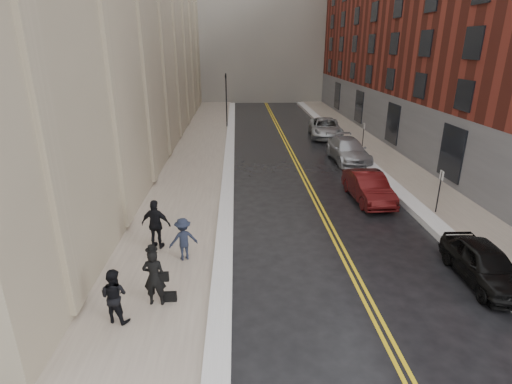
{
  "coord_description": "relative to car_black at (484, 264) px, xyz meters",
  "views": [
    {
      "loc": [
        -1.59,
        -9.27,
        7.71
      ],
      "look_at": [
        -0.81,
        7.26,
        1.6
      ],
      "focal_mm": 28.0,
      "sensor_mm": 36.0,
      "label": 1
    }
  ],
  "objects": [
    {
      "name": "building_right",
      "position": [
        10.71,
        20.69,
        8.33
      ],
      "size": [
        14.0,
        50.0,
        18.0
      ],
      "primitive_type": "cube",
      "color": "maroon",
      "rests_on": "ground"
    },
    {
      "name": "pedestrian_a",
      "position": [
        -11.97,
        -1.74,
        0.31
      ],
      "size": [
        0.98,
        0.86,
        1.68
      ],
      "primitive_type": "imported",
      "rotation": [
        0.0,
        0.0,
        2.81
      ],
      "color": "black",
      "rests_on": "sidewalk_left"
    },
    {
      "name": "lane_stripe_b",
      "position": [
        -4.17,
        13.69,
        -0.67
      ],
      "size": [
        0.12,
        64.0,
        0.01
      ],
      "primitive_type": "cube",
      "color": "gold",
      "rests_on": "ground"
    },
    {
      "name": "car_silver_far",
      "position": [
        -0.57,
        23.25,
        0.13
      ],
      "size": [
        3.26,
        6.02,
        1.6
      ],
      "primitive_type": "imported",
      "rotation": [
        0.0,
        0.0,
        -0.11
      ],
      "color": "#A8ADB1",
      "rests_on": "ground"
    },
    {
      "name": "parking_sign_far",
      "position": [
        1.11,
        17.69,
        0.68
      ],
      "size": [
        0.06,
        0.35,
        2.23
      ],
      "color": "black",
      "rests_on": "ground"
    },
    {
      "name": "lane_stripe_a",
      "position": [
        -4.41,
        13.69,
        -0.67
      ],
      "size": [
        0.12,
        64.0,
        0.01
      ],
      "primitive_type": "cube",
      "color": "gold",
      "rests_on": "ground"
    },
    {
      "name": "sidewalk_left",
      "position": [
        -11.29,
        13.69,
        -0.6
      ],
      "size": [
        4.0,
        64.0,
        0.15
      ],
      "primitive_type": "cube",
      "color": "gray",
      "rests_on": "ground"
    },
    {
      "name": "snow_ridge_right",
      "position": [
        0.36,
        13.69,
        -0.52
      ],
      "size": [
        0.85,
        60.8,
        0.3
      ],
      "primitive_type": "cube",
      "color": "white",
      "rests_on": "ground"
    },
    {
      "name": "pedestrian_main",
      "position": [
        -10.98,
        -0.99,
        0.42
      ],
      "size": [
        0.7,
        0.47,
        1.88
      ],
      "primitive_type": "imported",
      "rotation": [
        0.0,
        0.0,
        3.11
      ],
      "color": "black",
      "rests_on": "sidewalk_left"
    },
    {
      "name": "car_black",
      "position": [
        0.0,
        0.0,
        0.0
      ],
      "size": [
        1.7,
        4.0,
        1.35
      ],
      "primitive_type": "imported",
      "rotation": [
        0.0,
        0.0,
        -0.03
      ],
      "color": "black",
      "rests_on": "ground"
    },
    {
      "name": "car_maroon",
      "position": [
        -1.59,
        7.75,
        0.07
      ],
      "size": [
        1.74,
        4.55,
        1.48
      ],
      "primitive_type": "imported",
      "rotation": [
        0.0,
        0.0,
        0.04
      ],
      "color": "#440C0C",
      "rests_on": "ground"
    },
    {
      "name": "parking_sign_near",
      "position": [
        1.11,
        5.69,
        0.68
      ],
      "size": [
        0.06,
        0.35,
        2.23
      ],
      "color": "black",
      "rests_on": "ground"
    },
    {
      "name": "ground",
      "position": [
        -6.79,
        -2.31,
        -0.67
      ],
      "size": [
        160.0,
        160.0,
        0.0
      ],
      "primitive_type": "plane",
      "color": "black",
      "rests_on": "ground"
    },
    {
      "name": "pedestrian_c",
      "position": [
        -11.6,
        2.7,
        0.48
      ],
      "size": [
        1.25,
        0.73,
        2.01
      ],
      "primitive_type": "imported",
      "rotation": [
        0.0,
        0.0,
        2.92
      ],
      "color": "black",
      "rests_on": "sidewalk_left"
    },
    {
      "name": "snow_ridge_left",
      "position": [
        -8.99,
        13.69,
        -0.54
      ],
      "size": [
        0.7,
        60.8,
        0.26
      ],
      "primitive_type": "cube",
      "color": "white",
      "rests_on": "ground"
    },
    {
      "name": "car_silver_near",
      "position": [
        -0.67,
        15.26,
        0.11
      ],
      "size": [
        2.4,
        5.52,
        1.58
      ],
      "primitive_type": "imported",
      "rotation": [
        0.0,
        0.0,
        0.04
      ],
      "color": "#9C9EA3",
      "rests_on": "ground"
    },
    {
      "name": "sidewalk_right",
      "position": [
        2.21,
        13.69,
        -0.6
      ],
      "size": [
        3.0,
        64.0,
        0.15
      ],
      "primitive_type": "cube",
      "color": "gray",
      "rests_on": "ground"
    },
    {
      "name": "pedestrian_b",
      "position": [
        -10.44,
        1.76,
        0.3
      ],
      "size": [
        1.21,
        0.93,
        1.65
      ],
      "primitive_type": "imported",
      "rotation": [
        0.0,
        0.0,
        3.47
      ],
      "color": "#1A1F30",
      "rests_on": "sidewalk_left"
    },
    {
      "name": "traffic_signal",
      "position": [
        -9.39,
        27.69,
        2.41
      ],
      "size": [
        0.18,
        0.15,
        5.2
      ],
      "color": "black",
      "rests_on": "ground"
    }
  ]
}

